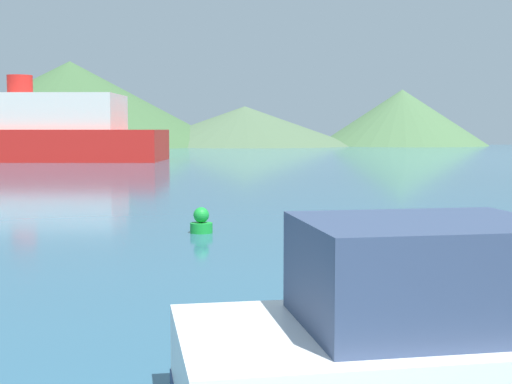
# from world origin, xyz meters

# --- Properties ---
(ferry_distant) EXTENTS (24.43, 9.94, 7.18)m
(ferry_distant) POSITION_xyz_m (-17.13, 59.06, 2.46)
(ferry_distant) COLOR red
(ferry_distant) RESTS_ON ground_plane
(buoy_marker) EXTENTS (0.57, 0.57, 0.66)m
(buoy_marker) POSITION_xyz_m (-0.70, 15.79, 0.27)
(buoy_marker) COLOR green
(buoy_marker) RESTS_ON ground_plane
(hill_central) EXTENTS (51.57, 51.57, 13.67)m
(hill_central) POSITION_xyz_m (-24.73, 115.71, 6.84)
(hill_central) COLOR #3D6038
(hill_central) RESTS_ON ground_plane
(hill_east) EXTENTS (36.65, 36.65, 6.44)m
(hill_east) POSITION_xyz_m (3.64, 115.34, 3.22)
(hill_east) COLOR #4C6647
(hill_east) RESTS_ON ground_plane
(hill_far_east) EXTENTS (28.06, 28.06, 9.24)m
(hill_far_east) POSITION_xyz_m (29.75, 115.25, 4.62)
(hill_far_east) COLOR #476B42
(hill_far_east) RESTS_ON ground_plane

